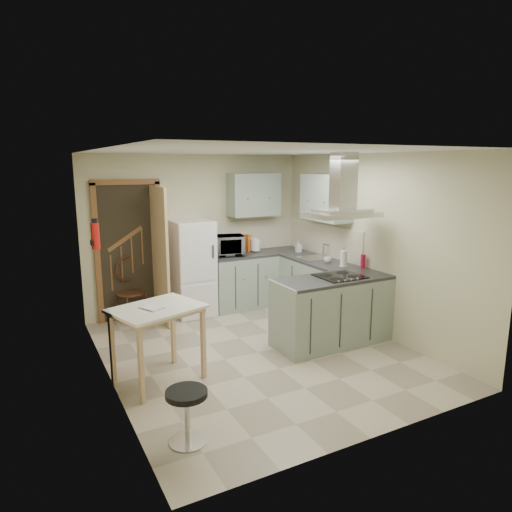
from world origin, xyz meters
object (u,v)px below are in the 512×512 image
bentwood_chair (131,293)px  microwave (225,246)px  peninsula (333,310)px  drop_leaf_table (158,345)px  extractor_hood (342,214)px  stool (187,416)px  fridge (192,268)px

bentwood_chair → microwave: (1.52, -0.11, 0.61)m
bentwood_chair → microwave: bearing=-23.4°
peninsula → drop_leaf_table: 2.35m
extractor_hood → stool: extractor_hood is taller
microwave → bentwood_chair: bearing=-169.9°
peninsula → bentwood_chair: (-2.17, 2.10, -0.00)m
extractor_hood → microwave: 2.23m
peninsula → stool: peninsula is taller
peninsula → stool: size_ratio=3.21×
extractor_hood → stool: size_ratio=1.86×
drop_leaf_table → microwave: bearing=31.6°
bentwood_chair → extractor_hood: bearing=-62.1°
peninsula → drop_leaf_table: peninsula is taller
drop_leaf_table → bentwood_chair: (0.18, 2.10, 0.02)m
extractor_hood → microwave: (-0.76, 1.99, -0.66)m
bentwood_chair → microwave: microwave is taller
fridge → peninsula: 2.35m
fridge → extractor_hood: (1.32, -1.98, 0.97)m
peninsula → fridge: bearing=121.7°
fridge → extractor_hood: size_ratio=1.67×
bentwood_chair → microwave: size_ratio=1.54×
fridge → bentwood_chair: bearing=173.0°
stool → microwave: size_ratio=0.83×
extractor_hood → microwave: size_ratio=1.55×
peninsula → drop_leaf_table: size_ratio=1.70×
peninsula → drop_leaf_table: bearing=-179.9°
fridge → bentwood_chair: 1.00m
extractor_hood → fridge: bearing=123.8°
extractor_hood → bentwood_chair: extractor_hood is taller
stool → drop_leaf_table: bearing=85.0°
fridge → extractor_hood: extractor_hood is taller
fridge → drop_leaf_table: 2.30m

